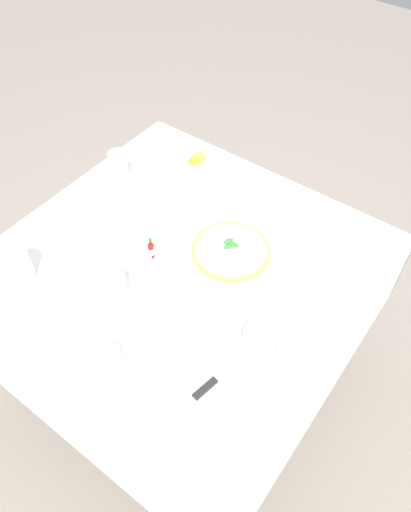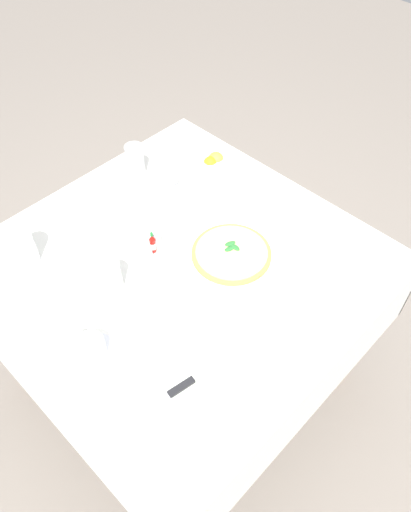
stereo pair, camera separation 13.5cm
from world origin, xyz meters
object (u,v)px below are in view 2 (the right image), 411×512
object	(u,v)px
pizza_plate	(231,256)
water_glass_right_edge	(111,278)
coffee_cup_far_right	(164,188)
coffee_cup_far_left	(242,344)
dinner_knife	(164,398)
citrus_bowl	(214,163)
pepper_shaker	(157,239)
water_glass_left_edge	(23,249)
napkin_folded	(166,400)
salt_shaker	(148,252)
water_glass_near_right	(135,163)
hot_sauce_bottle	(153,244)
coffee_cup_near_left	(92,349)
pizza	(231,253)

from	to	relation	value
pizza_plate	water_glass_right_edge	bearing A→B (deg)	-27.59
coffee_cup_far_right	coffee_cup_far_left	xyz separation A→B (m)	(0.28, 0.61, 0.00)
pizza_plate	dinner_knife	bearing A→B (deg)	23.25
citrus_bowl	pepper_shaker	distance (m)	0.42
water_glass_left_edge	citrus_bowl	world-z (taller)	water_glass_left_edge
napkin_folded	water_glass_left_edge	bearing A→B (deg)	-82.83
pizza_plate	salt_shaker	xyz separation A→B (m)	(0.18, -0.19, 0.01)
coffee_cup_far_left	citrus_bowl	bearing A→B (deg)	-130.73
coffee_cup_far_left	water_glass_near_right	bearing A→B (deg)	-110.23
hot_sauce_bottle	pepper_shaker	xyz separation A→B (m)	(-0.03, -0.01, -0.01)
water_glass_left_edge	dinner_knife	size ratio (longest dim) A/B	0.67
water_glass_left_edge	water_glass_near_right	bearing A→B (deg)	-172.02
coffee_cup_far_right	pizza_plate	bearing A→B (deg)	81.02
coffee_cup_far_left	water_glass_near_right	distance (m)	0.81
pepper_shaker	napkin_folded	bearing A→B (deg)	49.91
citrus_bowl	water_glass_right_edge	bearing A→B (deg)	15.47
coffee_cup_near_left	hot_sauce_bottle	distance (m)	0.39
citrus_bowl	pepper_shaker	world-z (taller)	citrus_bowl
pizza	napkin_folded	bearing A→B (deg)	23.43
hot_sauce_bottle	coffee_cup_far_right	bearing A→B (deg)	-139.98
water_glass_right_edge	water_glass_near_right	distance (m)	0.52
dinner_knife	pepper_shaker	size ratio (longest dim) A/B	3.47
water_glass_near_right	salt_shaker	distance (m)	0.41
coffee_cup_far_right	pepper_shaker	xyz separation A→B (m)	(0.18, 0.16, -0.00)
dinner_knife	salt_shaker	world-z (taller)	salt_shaker
pizza_plate	coffee_cup_far_left	bearing A→B (deg)	47.09
salt_shaker	water_glass_near_right	bearing A→B (deg)	-125.31
pizza_plate	pepper_shaker	size ratio (longest dim) A/B	6.05
water_glass_right_edge	coffee_cup_far_right	bearing A→B (deg)	-153.03
coffee_cup_far_left	hot_sauce_bottle	size ratio (longest dim) A/B	1.60
pizza_plate	coffee_cup_far_right	size ratio (longest dim) A/B	2.57
salt_shaker	pepper_shaker	size ratio (longest dim) A/B	1.00
water_glass_left_edge	pizza	bearing A→B (deg)	135.23
water_glass_near_right	citrus_bowl	distance (m)	0.28
coffee_cup_far_left	napkin_folded	distance (m)	0.25
coffee_cup_near_left	coffee_cup_far_left	distance (m)	0.40
coffee_cup_near_left	hot_sauce_bottle	xyz separation A→B (m)	(-0.36, -0.16, 0.01)
coffee_cup_near_left	water_glass_left_edge	size ratio (longest dim) A/B	1.02
coffee_cup_far_right	coffee_cup_near_left	bearing A→B (deg)	30.51
coffee_cup_far_right	water_glass_right_edge	size ratio (longest dim) A/B	1.16
citrus_bowl	hot_sauce_bottle	world-z (taller)	hot_sauce_bottle
coffee_cup_far_left	citrus_bowl	world-z (taller)	citrus_bowl
coffee_cup_far_right	salt_shaker	distance (m)	0.30
water_glass_near_right	citrus_bowl	size ratio (longest dim) A/B	0.85
water_glass_left_edge	water_glass_near_right	xyz separation A→B (m)	(-0.50, -0.07, -0.00)
salt_shaker	pepper_shaker	world-z (taller)	same
pizza	water_glass_near_right	size ratio (longest dim) A/B	1.95
hot_sauce_bottle	salt_shaker	size ratio (longest dim) A/B	1.48
pizza	coffee_cup_far_left	bearing A→B (deg)	47.08
coffee_cup_far_right	citrus_bowl	bearing A→B (deg)	172.24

